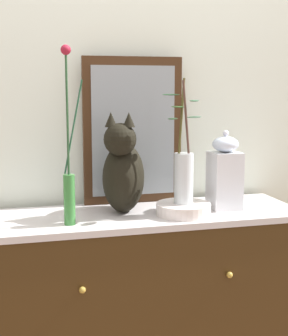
% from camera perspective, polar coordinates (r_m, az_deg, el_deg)
% --- Properties ---
extents(wall_back, '(4.40, 0.08, 2.60)m').
position_cam_1_polar(wall_back, '(2.21, -1.86, 5.56)').
color(wall_back, silver).
rests_on(wall_back, ground_plane).
extents(sideboard, '(1.27, 0.43, 0.95)m').
position_cam_1_polar(sideboard, '(2.16, 0.00, -17.34)').
color(sideboard, '#39250E').
rests_on(sideboard, ground_plane).
extents(mirror_leaning, '(0.43, 0.03, 0.62)m').
position_cam_1_polar(mirror_leaning, '(2.12, -1.17, 4.25)').
color(mirror_leaning, '#3E2413').
rests_on(mirror_leaning, sideboard).
extents(cat_sitting, '(0.25, 0.42, 0.40)m').
position_cam_1_polar(cat_sitting, '(1.97, -2.40, -0.40)').
color(cat_sitting, black).
rests_on(cat_sitting, sideboard).
extents(vase_slim_green, '(0.08, 0.04, 0.64)m').
position_cam_1_polar(vase_slim_green, '(1.81, -8.57, -0.86)').
color(vase_slim_green, '#367A36').
rests_on(vase_slim_green, sideboard).
extents(bowl_porcelain, '(0.21, 0.21, 0.05)m').
position_cam_1_polar(bowl_porcelain, '(1.96, 4.52, -4.69)').
color(bowl_porcelain, white).
rests_on(bowl_porcelain, sideboard).
extents(vase_glass_clear, '(0.14, 0.17, 0.48)m').
position_cam_1_polar(vase_glass_clear, '(1.93, 4.55, -0.44)').
color(vase_glass_clear, silver).
rests_on(vase_glass_clear, bowl_porcelain).
extents(jar_lidded_porcelain, '(0.12, 0.12, 0.32)m').
position_cam_1_polar(jar_lidded_porcelain, '(2.06, 9.20, -0.66)').
color(jar_lidded_porcelain, silver).
rests_on(jar_lidded_porcelain, sideboard).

